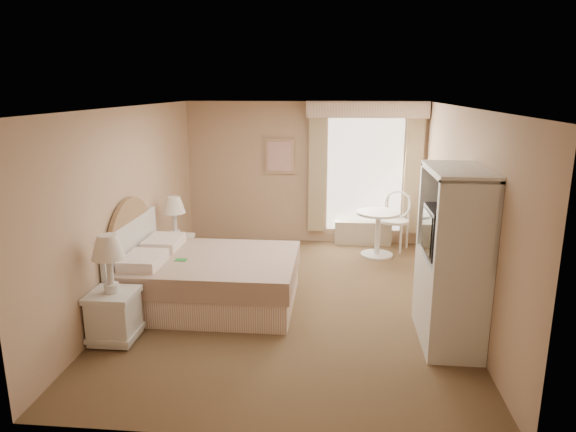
# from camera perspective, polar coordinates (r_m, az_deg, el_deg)

# --- Properties ---
(room) EXTENTS (4.21, 5.51, 2.51)m
(room) POSITION_cam_1_polar(r_m,az_deg,el_deg) (6.45, 0.38, 0.82)
(room) COLOR brown
(room) RESTS_ON ground
(window) EXTENTS (2.05, 0.22, 2.51)m
(window) POSITION_cam_1_polar(r_m,az_deg,el_deg) (9.03, 8.56, 5.09)
(window) COLOR white
(window) RESTS_ON room
(framed_art) EXTENTS (0.52, 0.04, 0.62)m
(framed_art) POSITION_cam_1_polar(r_m,az_deg,el_deg) (9.10, -0.95, 6.65)
(framed_art) COLOR tan
(framed_art) RESTS_ON room
(bed) EXTENTS (2.15, 1.68, 1.48)m
(bed) POSITION_cam_1_polar(r_m,az_deg,el_deg) (6.74, -9.35, -6.73)
(bed) COLOR tan
(bed) RESTS_ON room
(nightstand_near) EXTENTS (0.50, 0.50, 1.21)m
(nightstand_near) POSITION_cam_1_polar(r_m,az_deg,el_deg) (5.97, -18.88, -9.11)
(nightstand_near) COLOR silver
(nightstand_near) RESTS_ON room
(nightstand_far) EXTENTS (0.47, 0.47, 1.14)m
(nightstand_far) POSITION_cam_1_polar(r_m,az_deg,el_deg) (7.95, -12.35, -3.05)
(nightstand_far) COLOR silver
(nightstand_far) RESTS_ON room
(round_table) EXTENTS (0.71, 0.71, 0.75)m
(round_table) POSITION_cam_1_polar(r_m,az_deg,el_deg) (8.59, 9.95, -1.15)
(round_table) COLOR silver
(round_table) RESTS_ON room
(cafe_chair) EXTENTS (0.64, 0.64, 1.01)m
(cafe_chair) POSITION_cam_1_polar(r_m,az_deg,el_deg) (9.01, 11.87, 0.02)
(cafe_chair) COLOR silver
(cafe_chair) RESTS_ON room
(armoire) EXTENTS (0.58, 1.16, 1.93)m
(armoire) POSITION_cam_1_polar(r_m,az_deg,el_deg) (5.84, 17.67, -5.90)
(armoire) COLOR silver
(armoire) RESTS_ON room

